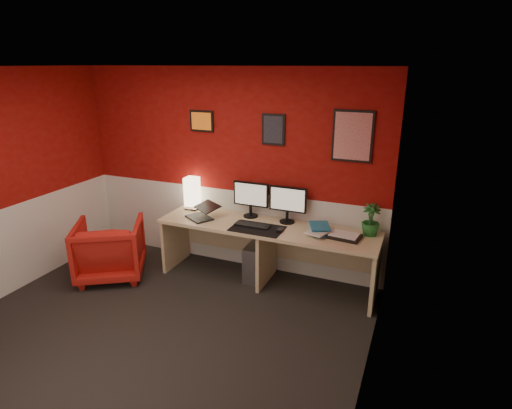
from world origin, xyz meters
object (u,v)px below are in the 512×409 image
object	(u,v)px
laptop	(199,210)
pc_tower	(257,261)
armchair	(110,249)
monitor_right	(288,199)
monitor_left	(251,194)
desk	(266,254)
shoji_lamp	(192,194)
potted_plant	(371,220)
zen_tray	(344,236)

from	to	relation	value
laptop	pc_tower	world-z (taller)	laptop
armchair	monitor_right	bearing A→B (deg)	170.03
laptop	monitor_left	distance (m)	0.65
desk	monitor_left	distance (m)	0.75
desk	shoji_lamp	distance (m)	1.26
monitor_left	shoji_lamp	bearing A→B (deg)	-178.77
monitor_left	potted_plant	size ratio (longest dim) A/B	1.63
shoji_lamp	potted_plant	xyz separation A→B (m)	(2.25, -0.02, -0.02)
laptop	pc_tower	xyz separation A→B (m)	(0.70, 0.13, -0.61)
monitor_right	pc_tower	size ratio (longest dim) A/B	1.29
monitor_right	pc_tower	bearing A→B (deg)	-155.86
monitor_left	monitor_right	size ratio (longest dim) A/B	1.00
monitor_right	armchair	distance (m)	2.27
zen_tray	desk	bearing A→B (deg)	-179.89
desk	monitor_right	distance (m)	0.71
armchair	shoji_lamp	bearing A→B (deg)	-164.16
potted_plant	armchair	xyz separation A→B (m)	(-2.99, -0.76, -0.55)
laptop	monitor_left	bearing A→B (deg)	60.20
shoji_lamp	monitor_right	xyz separation A→B (m)	(1.29, -0.00, 0.09)
monitor_right	potted_plant	distance (m)	0.97
laptop	shoji_lamp	bearing A→B (deg)	164.07
shoji_lamp	pc_tower	world-z (taller)	shoji_lamp
shoji_lamp	pc_tower	size ratio (longest dim) A/B	0.89
desk	potted_plant	bearing A→B (deg)	8.96
shoji_lamp	monitor_left	size ratio (longest dim) A/B	0.69
monitor_left	pc_tower	distance (m)	0.83
potted_plant	pc_tower	world-z (taller)	potted_plant
zen_tray	monitor_left	bearing A→B (deg)	169.57
laptop	potted_plant	distance (m)	2.01
potted_plant	armchair	distance (m)	3.13
zen_tray	potted_plant	bearing A→B (deg)	36.11
monitor_right	zen_tray	size ratio (longest dim) A/B	1.66
pc_tower	armchair	bearing A→B (deg)	-160.44
laptop	pc_tower	distance (m)	0.94
shoji_lamp	monitor_right	distance (m)	1.29
shoji_lamp	pc_tower	xyz separation A→B (m)	(0.96, -0.15, -0.70)
laptop	zen_tray	xyz separation A→B (m)	(1.75, 0.08, -0.09)
pc_tower	monitor_left	bearing A→B (deg)	130.48
zen_tray	pc_tower	distance (m)	1.17
potted_plant	shoji_lamp	bearing A→B (deg)	179.39
desk	monitor_right	world-z (taller)	monitor_right
shoji_lamp	zen_tray	xyz separation A→B (m)	(2.01, -0.20, -0.18)
zen_tray	armchair	world-z (taller)	zen_tray
monitor_right	zen_tray	world-z (taller)	monitor_right
laptop	monitor_right	size ratio (longest dim) A/B	0.57
laptop	zen_tray	world-z (taller)	laptop
pc_tower	potted_plant	bearing A→B (deg)	4.53
desk	monitor_right	xyz separation A→B (m)	(0.18, 0.20, 0.66)
desk	monitor_left	bearing A→B (deg)	143.21
shoji_lamp	laptop	size ratio (longest dim) A/B	1.21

